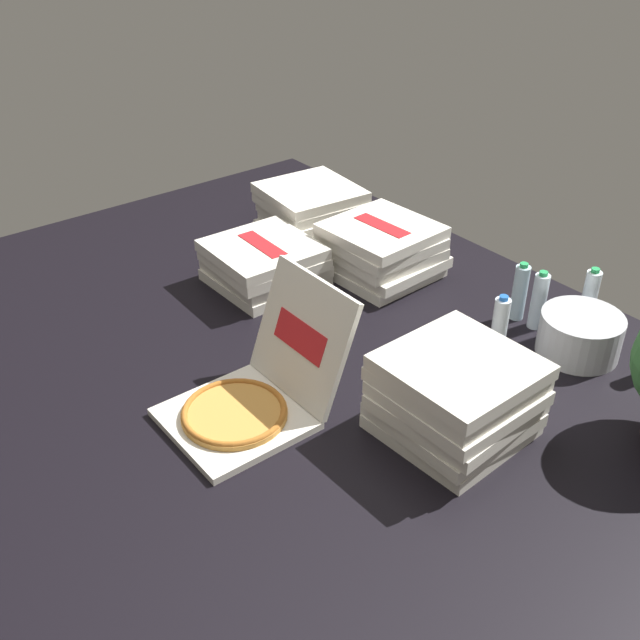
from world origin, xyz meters
TOP-DOWN VIEW (x-y plane):
  - ground_plane at (0.00, 0.00)m, footprint 3.20×2.40m
  - open_pizza_box at (0.19, -0.27)m, footprint 0.40×0.55m
  - pizza_stack_left_far at (0.64, 0.16)m, footprint 0.44×0.43m
  - pizza_stack_left_mid at (-0.48, 0.24)m, footprint 0.42×0.43m
  - pizza_stack_left_near at (-0.74, 0.68)m, footprint 0.46×0.46m
  - pizza_stack_center_near at (-0.24, 0.67)m, footprint 0.44×0.44m
  - ice_bucket at (0.62, 0.82)m, footprint 0.29×0.29m
  - water_bottle_1 at (0.33, 0.84)m, footprint 0.06×0.06m
  - water_bottle_2 at (0.42, 0.85)m, footprint 0.06×0.06m
  - water_bottle_3 at (0.52, 1.01)m, footprint 0.06×0.06m
  - water_bottle_4 at (0.44, 0.60)m, footprint 0.06×0.06m

SIDE VIEW (x-z plane):
  - ground_plane at x=0.00m, z-range -0.02..0.00m
  - ice_bucket at x=0.62m, z-range 0.00..0.15m
  - open_pizza_box at x=0.19m, z-range -0.12..0.28m
  - pizza_stack_left_mid at x=-0.48m, z-range 0.00..0.18m
  - water_bottle_1 at x=0.33m, z-range -0.01..0.23m
  - water_bottle_2 at x=0.42m, z-range -0.01..0.23m
  - water_bottle_3 at x=0.52m, z-range -0.01..0.23m
  - water_bottle_4 at x=0.44m, z-range -0.01..0.23m
  - pizza_stack_left_near at x=-0.74m, z-range 0.00..0.23m
  - pizza_stack_center_near at x=-0.24m, z-range 0.00..0.23m
  - pizza_stack_left_far at x=0.64m, z-range 0.00..0.27m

